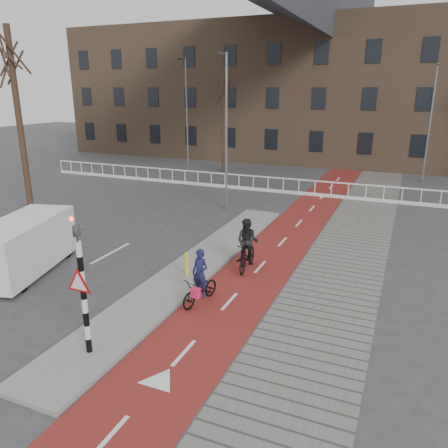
% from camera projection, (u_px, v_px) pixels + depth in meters
% --- Properties ---
extents(ground, '(120.00, 120.00, 0.00)m').
position_uv_depth(ground, '(154.00, 322.00, 12.37)').
color(ground, '#38383A').
rests_on(ground, ground).
extents(bike_lane, '(2.50, 60.00, 0.01)m').
position_uv_depth(bike_lane, '(294.00, 229.00, 20.59)').
color(bike_lane, maroon).
rests_on(bike_lane, ground).
extents(sidewalk, '(3.00, 60.00, 0.01)m').
position_uv_depth(sidewalk, '(355.00, 236.00, 19.54)').
color(sidewalk, slate).
rests_on(sidewalk, ground).
extents(curb_island, '(1.80, 16.00, 0.12)m').
position_uv_depth(curb_island, '(195.00, 266.00, 16.12)').
color(curb_island, gray).
rests_on(curb_island, ground).
extents(traffic_signal, '(0.80, 0.80, 3.68)m').
position_uv_depth(traffic_signal, '(82.00, 283.00, 10.22)').
color(traffic_signal, black).
rests_on(traffic_signal, curb_island).
extents(bollard, '(0.12, 0.12, 0.81)m').
position_uv_depth(bollard, '(187.00, 264.00, 15.13)').
color(bollard, yellow).
rests_on(bollard, curb_island).
extents(cyclist_near, '(0.88, 1.73, 1.75)m').
position_uv_depth(cyclist_near, '(200.00, 286.00, 13.31)').
color(cyclist_near, black).
rests_on(cyclist_near, bike_lane).
extents(cyclist_far, '(0.85, 1.80, 1.91)m').
position_uv_depth(cyclist_far, '(247.00, 249.00, 15.74)').
color(cyclist_far, black).
rests_on(cyclist_far, bike_lane).
extents(van, '(2.91, 4.79, 1.93)m').
position_uv_depth(van, '(23.00, 246.00, 15.47)').
color(van, silver).
rests_on(van, ground).
extents(railing, '(28.00, 0.10, 0.99)m').
position_uv_depth(railing, '(225.00, 183.00, 29.08)').
color(railing, silver).
rests_on(railing, ground).
extents(townhouse_row, '(46.00, 10.00, 15.90)m').
position_uv_depth(townhouse_row, '(310.00, 72.00, 39.29)').
color(townhouse_row, '#7F6047').
rests_on(townhouse_row, ground).
extents(tree_left, '(0.31, 0.31, 9.27)m').
position_uv_depth(tree_left, '(20.00, 124.00, 21.85)').
color(tree_left, '#322016').
rests_on(tree_left, ground).
extents(tree_mid, '(0.29, 0.29, 7.00)m').
position_uv_depth(tree_mid, '(224.00, 127.00, 33.75)').
color(tree_mid, '#322016').
rests_on(tree_mid, ground).
extents(streetlight_near, '(0.12, 0.12, 8.07)m').
position_uv_depth(streetlight_near, '(226.00, 135.00, 22.76)').
color(streetlight_near, slate).
rests_on(streetlight_near, ground).
extents(streetlight_left, '(0.12, 0.12, 8.56)m').
position_uv_depth(streetlight_left, '(187.00, 116.00, 33.91)').
color(streetlight_left, slate).
rests_on(streetlight_left, ground).
extents(streetlight_right, '(0.12, 0.12, 7.94)m').
position_uv_depth(streetlight_right, '(430.00, 125.00, 29.86)').
color(streetlight_right, slate).
rests_on(streetlight_right, ground).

